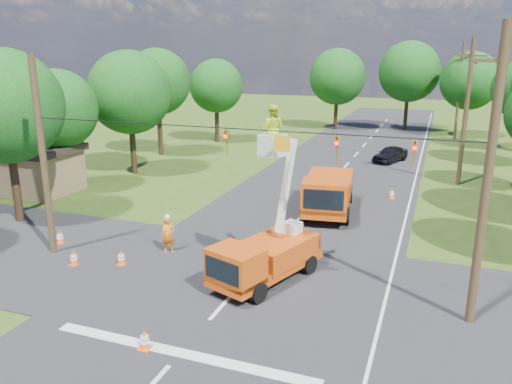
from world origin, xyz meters
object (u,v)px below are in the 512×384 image
at_px(tree_far_b, 409,72).
at_px(tree_left_c, 57,110).
at_px(second_truck, 328,192).
at_px(tree_left_e, 157,82).
at_px(distant_car, 390,154).
at_px(bucket_truck, 265,245).
at_px(tree_left_b, 5,106).
at_px(pole_left, 43,158).
at_px(traffic_cone_3, 328,212).
at_px(tree_far_a, 337,77).
at_px(pole_right_near, 487,180).
at_px(tree_left_d, 129,93).
at_px(traffic_cone_4, 121,257).
at_px(tree_left_f, 216,86).
at_px(traffic_cone_7, 392,193).
at_px(tree_far_c, 470,81).
at_px(ground_worker, 168,235).
at_px(shed, 35,168).
at_px(traffic_cone_0, 144,339).
at_px(traffic_cone_6, 60,237).
at_px(traffic_cone_5, 74,258).
at_px(traffic_cone_2, 294,241).
at_px(pole_right_far, 459,91).
at_px(pole_right_mid, 466,112).

bearing_deg(tree_far_b, tree_left_c, -118.44).
distance_m(second_truck, tree_left_e, 22.15).
height_order(distant_car, tree_far_b, tree_far_b).
bearing_deg(bucket_truck, tree_left_e, 149.18).
bearing_deg(tree_left_b, pole_left, -30.96).
distance_m(traffic_cone_3, tree_far_a, 34.69).
distance_m(pole_right_near, tree_left_d, 27.90).
height_order(traffic_cone_4, pole_right_near, pole_right_near).
height_order(traffic_cone_3, pole_right_near, pole_right_near).
height_order(traffic_cone_4, tree_left_f, tree_left_f).
height_order(second_truck, pole_right_near, pole_right_near).
xyz_separation_m(traffic_cone_7, tree_left_c, (-20.94, -5.56, 5.08)).
relative_size(traffic_cone_3, traffic_cone_7, 1.00).
bearing_deg(traffic_cone_3, bucket_truck, -94.00).
relative_size(tree_left_e, tree_far_c, 1.03).
relative_size(ground_worker, shed, 0.31).
relative_size(traffic_cone_0, traffic_cone_3, 1.00).
height_order(pole_right_near, tree_left_b, pole_right_near).
height_order(pole_left, tree_left_f, pole_left).
bearing_deg(tree_left_b, traffic_cone_6, -23.95).
bearing_deg(traffic_cone_5, tree_left_d, 114.95).
height_order(traffic_cone_7, tree_left_c, tree_left_c).
bearing_deg(tree_left_e, traffic_cone_7, -19.30).
bearing_deg(traffic_cone_4, traffic_cone_3, 53.23).
relative_size(traffic_cone_5, shed, 0.13).
relative_size(traffic_cone_4, shed, 0.13).
bearing_deg(traffic_cone_2, pole_left, -157.04).
height_order(traffic_cone_0, tree_left_f, tree_left_f).
bearing_deg(tree_far_a, pole_left, -95.97).
bearing_deg(traffic_cone_0, traffic_cone_2, 78.02).
xyz_separation_m(second_truck, pole_left, (-10.72, -10.23, 3.22)).
bearing_deg(pole_right_near, traffic_cone_4, -179.58).
height_order(ground_worker, traffic_cone_4, ground_worker).
height_order(traffic_cone_4, traffic_cone_7, same).
relative_size(traffic_cone_0, traffic_cone_7, 1.00).
height_order(ground_worker, traffic_cone_3, ground_worker).
xyz_separation_m(ground_worker, pole_right_far, (12.95, 38.11, 4.25)).
relative_size(bucket_truck, pole_right_far, 0.72).
bearing_deg(tree_left_f, traffic_cone_0, -68.92).
distance_m(traffic_cone_3, tree_left_c, 18.63).
relative_size(second_truck, tree_far_b, 0.66).
height_order(pole_right_near, pole_left, pole_right_near).
bearing_deg(tree_left_d, tree_left_b, -87.61).
bearing_deg(pole_right_mid, tree_far_a, 120.41).
xyz_separation_m(traffic_cone_5, pole_right_near, (16.13, 0.85, 4.75)).
distance_m(pole_right_far, tree_far_a, 13.87).
xyz_separation_m(ground_worker, tree_left_e, (-12.35, 20.11, 5.63)).
xyz_separation_m(pole_right_near, tree_far_b, (-5.50, 45.00, 1.70)).
height_order(traffic_cone_4, pole_right_far, pole_right_far).
relative_size(ground_worker, traffic_cone_6, 2.41).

